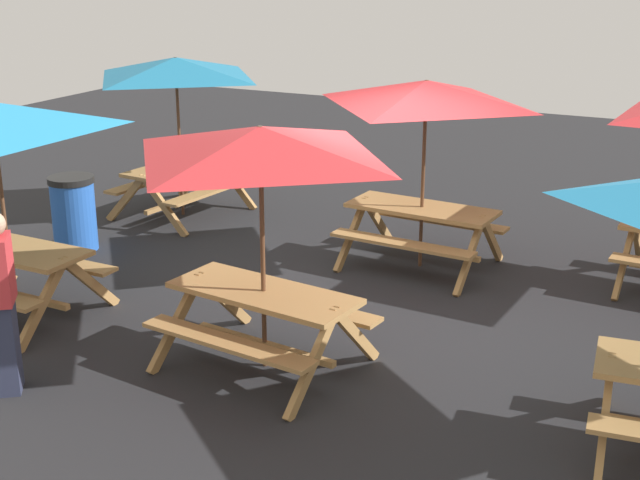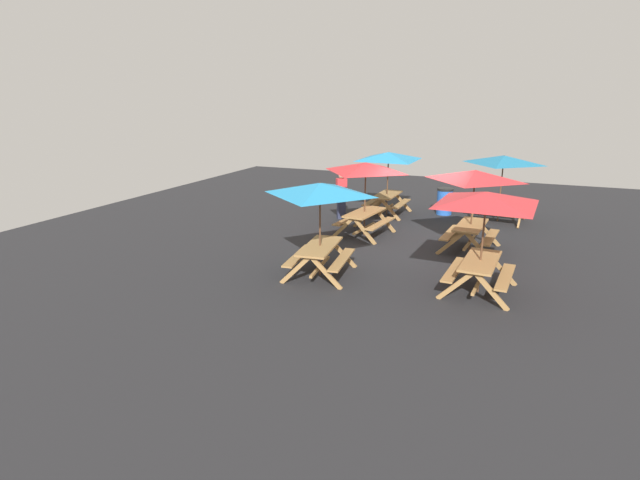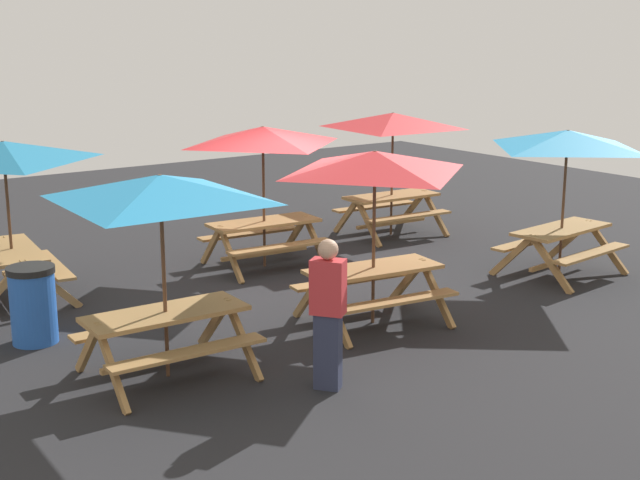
# 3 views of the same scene
# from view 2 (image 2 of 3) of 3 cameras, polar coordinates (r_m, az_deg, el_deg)

# --- Properties ---
(ground_plane) EXTENTS (25.51, 25.51, 0.00)m
(ground_plane) POSITION_cam_2_polar(r_m,az_deg,el_deg) (15.26, 11.08, -0.34)
(ground_plane) COLOR #232326
(ground_plane) RESTS_ON ground
(picnic_table_0) EXTENTS (2.21, 2.21, 2.34)m
(picnic_table_0) POSITION_cam_2_polar(r_m,az_deg,el_deg) (11.82, 0.00, 5.07)
(picnic_table_0) COLOR #A87A44
(picnic_table_0) RESTS_ON ground
(picnic_table_1) EXTENTS (2.83, 2.83, 2.34)m
(picnic_table_1) POSITION_cam_2_polar(r_m,az_deg,el_deg) (18.39, 7.82, 8.97)
(picnic_table_1) COLOR #A87A44
(picnic_table_1) RESTS_ON ground
(picnic_table_2) EXTENTS (2.82, 2.82, 2.34)m
(picnic_table_2) POSITION_cam_2_polar(r_m,az_deg,el_deg) (11.31, 18.42, 3.72)
(picnic_table_2) COLOR #A87A44
(picnic_table_2) RESTS_ON ground
(picnic_table_3) EXTENTS (2.23, 2.23, 2.34)m
(picnic_table_3) POSITION_cam_2_polar(r_m,az_deg,el_deg) (15.45, 5.24, 7.68)
(picnic_table_3) COLOR #A87A44
(picnic_table_3) RESTS_ON ground
(picnic_table_4) EXTENTS (2.14, 2.14, 2.34)m
(picnic_table_4) POSITION_cam_2_polar(r_m,az_deg,el_deg) (14.48, 17.27, 6.43)
(picnic_table_4) COLOR #A87A44
(picnic_table_4) RESTS_ON ground
(picnic_table_5) EXTENTS (2.21, 2.21, 2.34)m
(picnic_table_5) POSITION_cam_2_polar(r_m,az_deg,el_deg) (18.30, 20.21, 8.10)
(picnic_table_5) COLOR #A87A44
(picnic_table_5) RESTS_ON ground
(trash_bin_blue) EXTENTS (0.59, 0.59, 0.98)m
(trash_bin_blue) POSITION_cam_2_polar(r_m,az_deg,el_deg) (19.06, 14.05, 4.33)
(trash_bin_blue) COLOR blue
(trash_bin_blue) RESTS_ON ground
(person_standing) EXTENTS (0.39, 0.42, 1.67)m
(person_standing) POSITION_cam_2_polar(r_m,az_deg,el_deg) (17.76, 2.46, 5.25)
(person_standing) COLOR #2D334C
(person_standing) RESTS_ON ground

